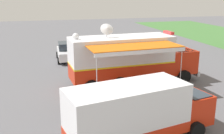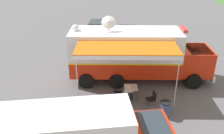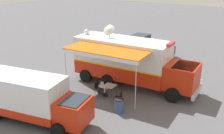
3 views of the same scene
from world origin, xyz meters
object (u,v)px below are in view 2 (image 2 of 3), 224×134
at_px(folding_chair_spare_by_truck, 152,98).
at_px(seated_responder, 128,93).
at_px(car_behind_truck, 127,36).
at_px(trash_bin, 165,109).
at_px(folding_chair_at_table, 128,97).
at_px(folding_table, 131,88).
at_px(water_bottle, 133,85).
at_px(command_truck, 136,53).
at_px(car_far_corner, 98,30).
at_px(folding_chair_beside_table, 116,91).

xyz_separation_m(folding_chair_spare_by_truck, seated_responder, (-0.12, -1.39, 0.14)).
xyz_separation_m(folding_chair_spare_by_truck, car_behind_truck, (-9.74, -1.64, 0.37)).
bearing_deg(trash_bin, folding_chair_at_table, -114.88).
distance_m(folding_table, water_bottle, 0.22).
relative_size(command_truck, seated_responder, 7.70).
bearing_deg(seated_responder, car_far_corner, -163.98).
xyz_separation_m(command_truck, seated_responder, (2.98, -0.44, -1.29)).
bearing_deg(seated_responder, water_bottle, 158.91).
height_order(folding_table, trash_bin, trash_bin).
xyz_separation_m(seated_responder, car_behind_truck, (-9.63, -0.25, 0.23)).
xyz_separation_m(folding_table, folding_chair_beside_table, (0.22, -0.85, -0.16)).
height_order(command_truck, folding_chair_spare_by_truck, command_truck).
relative_size(seated_responder, trash_bin, 1.37).
bearing_deg(folding_chair_at_table, folding_chair_spare_by_truck, 92.93).
bearing_deg(folding_chair_spare_by_truck, car_behind_truck, -170.45).
bearing_deg(seated_responder, trash_bin, 60.93).
height_order(folding_chair_spare_by_truck, seated_responder, seated_responder).
xyz_separation_m(water_bottle, car_behind_truck, (-8.95, -0.52, 0.05)).
bearing_deg(water_bottle, folding_chair_at_table, -16.10).
relative_size(folding_chair_spare_by_truck, trash_bin, 0.96).
xyz_separation_m(folding_chair_spare_by_truck, car_far_corner, (-11.48, -4.65, 0.37)).
distance_m(folding_chair_spare_by_truck, car_behind_truck, 9.89).
height_order(folding_chair_beside_table, car_behind_truck, car_behind_truck).
distance_m(folding_chair_spare_by_truck, trash_bin, 1.16).
distance_m(seated_responder, car_far_corner, 11.83).
bearing_deg(folding_chair_beside_table, folding_chair_spare_by_truck, 76.46).
relative_size(command_truck, car_behind_truck, 2.27).
distance_m(trash_bin, car_far_corner, 13.54).
distance_m(water_bottle, folding_chair_spare_by_truck, 1.41).
height_order(folding_table, seated_responder, seated_responder).
height_order(folding_table, car_far_corner, car_far_corner).
bearing_deg(water_bottle, trash_bin, 44.05).
height_order(command_truck, folding_chair_beside_table, command_truck).
bearing_deg(car_behind_truck, car_far_corner, -120.03).
bearing_deg(water_bottle, seated_responder, -21.09).
xyz_separation_m(folding_chair_at_table, folding_chair_beside_table, (-0.58, -0.72, 0.00)).
height_order(folding_chair_spare_by_truck, car_behind_truck, car_behind_truck).
height_order(water_bottle, trash_bin, water_bottle).
bearing_deg(folding_chair_at_table, command_truck, 172.23).
height_order(water_bottle, car_far_corner, car_far_corner).
bearing_deg(car_far_corner, folding_chair_at_table, 15.83).
distance_m(command_truck, water_bottle, 2.56).
bearing_deg(folding_chair_spare_by_truck, trash_bin, 31.35).
relative_size(folding_chair_spare_by_truck, car_far_corner, 0.21).
distance_m(folding_chair_beside_table, trash_bin, 3.08).
bearing_deg(car_behind_truck, trash_bin, 11.79).
bearing_deg(folding_chair_beside_table, car_far_corner, -166.92).
relative_size(water_bottle, folding_chair_beside_table, 0.26).
xyz_separation_m(folding_chair_beside_table, folding_chair_spare_by_truck, (0.51, 2.10, 0.00)).
distance_m(folding_chair_at_table, folding_chair_spare_by_truck, 1.38).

